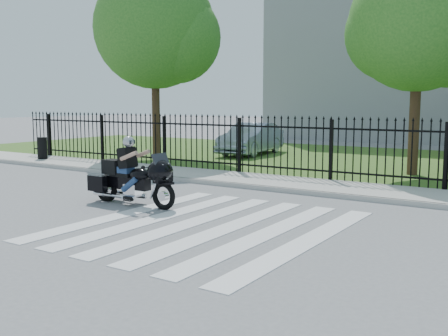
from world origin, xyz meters
The scene contains 12 objects.
ground centered at (0.00, 0.00, 0.00)m, with size 120.00×120.00×0.00m, color slate.
crosswalk centered at (0.00, 0.00, 0.01)m, with size 5.00×5.50×0.01m, color silver, non-canonical shape.
sidewalk centered at (0.00, 5.00, 0.06)m, with size 40.00×2.00×0.12m, color #ADAAA3.
curb centered at (0.00, 4.00, 0.06)m, with size 40.00×0.12×0.12m, color #ADAAA3.
grass_strip centered at (0.00, 12.00, 0.01)m, with size 40.00×12.00×0.02m, color #355D1F.
iron_fence centered at (0.00, 6.00, 0.90)m, with size 26.00×0.04×1.80m.
tree_left centered at (-8.50, 8.50, 5.17)m, with size 4.80×4.80×7.58m.
tree_mid centered at (1.50, 9.00, 4.67)m, with size 4.20×4.20×6.78m.
building_tall centered at (-3.00, 26.00, 6.00)m, with size 15.00×10.00×12.00m, color gray.
motorcycle_rider centered at (-2.60, 0.73, 0.64)m, with size 2.37×0.70×1.57m.
parked_car centered at (-5.88, 11.65, 0.70)m, with size 1.43×4.11×1.36m, color #8E9CB3.
litter_bin centered at (-11.17, 5.00, 0.53)m, with size 0.37×0.37×0.82m, color black.
Camera 1 is at (5.46, -7.79, 2.31)m, focal length 42.00 mm.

